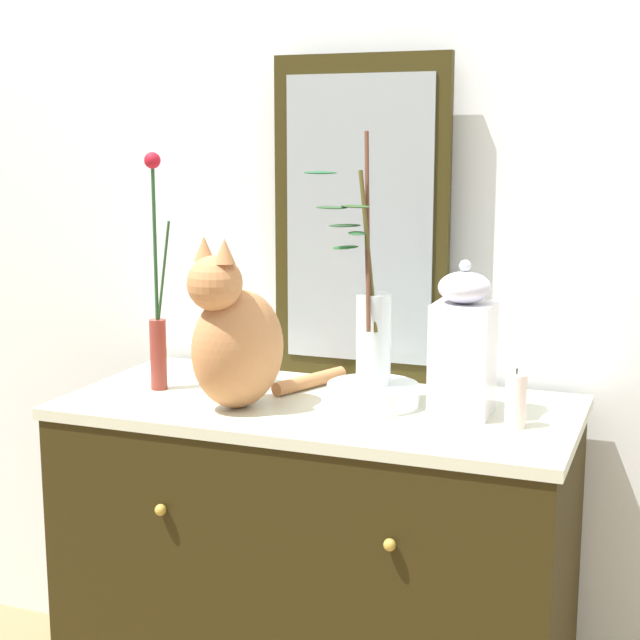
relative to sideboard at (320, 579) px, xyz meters
name	(u,v)px	position (x,y,z in m)	size (l,w,h in m)	color
wall_back	(371,172)	(0.00, 0.34, 0.89)	(4.40, 0.08, 2.60)	silver
sideboard	(320,579)	(0.00, 0.00, 0.00)	(1.10, 0.55, 0.82)	black
mirror_leaning	(360,220)	(0.01, 0.24, 0.78)	(0.42, 0.03, 0.75)	#2E260D
cat_sitting	(236,339)	(-0.15, -0.10, 0.56)	(0.25, 0.44, 0.37)	#B77748
vase_slim_green	(157,316)	(-0.38, -0.03, 0.58)	(0.06, 0.04, 0.53)	maroon
bowl_porcelain	(373,395)	(0.11, 0.02, 0.43)	(0.20, 0.20, 0.05)	white
vase_glass_clear	(371,324)	(0.11, 0.01, 0.59)	(0.18, 0.13, 0.53)	silver
jar_lidded_porcelain	(463,346)	(0.31, 0.01, 0.55)	(0.12, 0.12, 0.32)	white
candle_pillar	(516,401)	(0.43, -0.04, 0.46)	(0.04, 0.04, 0.12)	#F2D6CB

